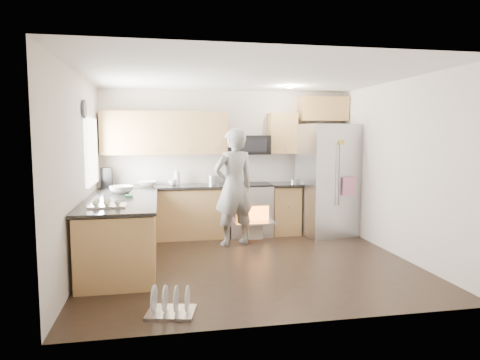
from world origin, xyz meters
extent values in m
plane|color=black|center=(0.00, 0.00, 0.00)|extent=(4.50, 4.50, 0.00)
cube|color=beige|center=(0.00, 2.00, 1.30)|extent=(4.50, 0.04, 2.60)
cube|color=beige|center=(0.00, -2.00, 1.30)|extent=(4.50, 0.04, 2.60)
cube|color=beige|center=(-2.25, 0.00, 1.30)|extent=(0.04, 4.00, 2.60)
cube|color=beige|center=(2.25, 0.00, 1.30)|extent=(0.04, 4.00, 2.60)
cube|color=white|center=(0.00, 0.00, 2.60)|extent=(4.50, 4.00, 0.04)
cube|color=white|center=(-2.23, 1.00, 1.55)|extent=(0.04, 1.00, 1.00)
cylinder|color=#FFECCC|center=(0.90, 1.10, 2.58)|extent=(0.14, 0.14, 0.02)
cylinder|color=#474754|center=(-2.22, 0.45, 2.15)|extent=(0.03, 0.26, 0.26)
cube|color=#AC8345|center=(-1.12, 1.70, 0.43)|extent=(2.15, 0.60, 0.87)
cube|color=black|center=(-1.12, 1.69, 0.91)|extent=(2.19, 0.64, 0.04)
cube|color=#AC8345|center=(1.00, 1.70, 0.43)|extent=(0.50, 0.60, 0.87)
cube|color=black|center=(1.00, 1.69, 0.91)|extent=(0.54, 0.64, 0.04)
cube|color=#AC8345|center=(-1.12, 1.83, 1.83)|extent=(2.16, 0.33, 0.74)
cube|color=#AC8345|center=(1.00, 1.83, 1.83)|extent=(0.50, 0.33, 0.74)
cube|color=#AC8345|center=(1.78, 1.83, 2.28)|extent=(0.90, 0.33, 0.44)
imported|color=white|center=(-1.45, 1.75, 0.97)|extent=(0.33, 0.33, 0.08)
imported|color=silver|center=(-0.93, 1.77, 1.08)|extent=(0.12, 0.12, 0.31)
imported|color=silver|center=(-1.01, 1.74, 0.98)|extent=(0.13, 0.13, 0.10)
cylinder|color=#B7B7BC|center=(-0.28, 1.81, 1.00)|extent=(0.23, 0.23, 0.16)
cube|color=black|center=(-2.10, 1.66, 1.09)|extent=(0.18, 0.21, 0.33)
cylinder|color=#B7B7BC|center=(1.16, 1.63, 0.96)|extent=(0.10, 0.10, 0.08)
cube|color=#AC8345|center=(-1.75, 0.25, 0.43)|extent=(0.90, 2.30, 0.87)
cube|color=black|center=(-1.75, 0.25, 0.91)|extent=(0.96, 2.36, 0.04)
imported|color=silver|center=(-1.79, 0.83, 0.98)|extent=(0.35, 0.35, 0.11)
cube|color=#38C65E|center=(-1.66, 0.43, 0.94)|extent=(0.09, 0.07, 0.03)
cube|color=#B7B7BC|center=(-1.86, -0.38, 0.97)|extent=(0.45, 0.34, 0.09)
cube|color=#B7B7BC|center=(0.35, 1.68, 0.45)|extent=(0.76, 0.62, 0.90)
cube|color=black|center=(0.35, 1.68, 0.92)|extent=(0.76, 0.60, 0.03)
cube|color=orange|center=(0.35, 1.36, 0.40)|extent=(0.56, 0.02, 0.34)
cube|color=#B7B7BC|center=(0.35, 1.20, 0.32)|extent=(0.70, 0.34, 0.03)
cube|color=beige|center=(0.35, 1.15, 0.18)|extent=(0.24, 0.03, 0.28)
cube|color=black|center=(0.35, 1.80, 1.62)|extent=(0.76, 0.40, 0.34)
cube|color=#B7B7BC|center=(1.76, 1.45, 0.99)|extent=(1.09, 0.91, 1.99)
cylinder|color=#B7B7BC|center=(1.73, 1.06, 1.13)|extent=(0.03, 0.03, 1.08)
cylinder|color=#B7B7BC|center=(1.80, 1.06, 1.13)|extent=(0.03, 0.03, 1.08)
cube|color=pink|center=(1.98, 1.07, 0.92)|extent=(0.26, 0.05, 0.32)
cube|color=#8395D2|center=(1.57, 1.07, 1.46)|extent=(0.19, 0.04, 0.24)
imported|color=gray|center=(-0.04, 1.03, 0.96)|extent=(0.81, 0.65, 1.91)
cube|color=#B7B7BC|center=(-1.14, -1.55, 0.01)|extent=(0.54, 0.47, 0.03)
cylinder|color=silver|center=(-1.30, -1.51, 0.16)|extent=(0.07, 0.26, 0.26)
cylinder|color=silver|center=(-1.19, -1.54, 0.16)|extent=(0.07, 0.26, 0.26)
cylinder|color=silver|center=(-1.08, -1.56, 0.16)|extent=(0.07, 0.26, 0.26)
cylinder|color=silver|center=(-0.97, -1.59, 0.16)|extent=(0.07, 0.26, 0.26)
camera|label=1|loc=(-1.22, -5.76, 1.80)|focal=32.00mm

